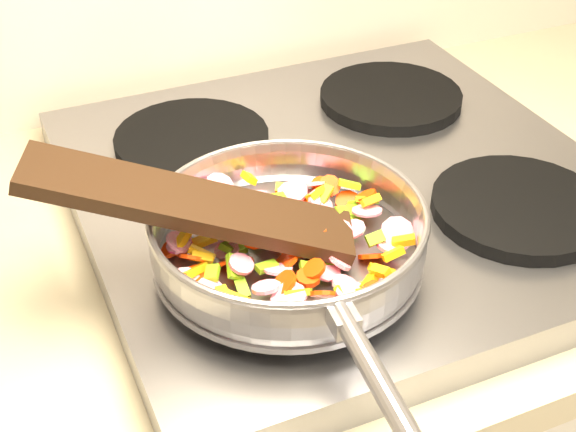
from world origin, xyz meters
name	(u,v)px	position (x,y,z in m)	size (l,w,h in m)	color
cooktop	(344,191)	(-0.70, 1.67, 0.92)	(0.60, 0.60, 0.04)	#939399
grate_fl	(282,274)	(-0.84, 1.52, 0.95)	(0.19, 0.19, 0.02)	black
grate_fr	(519,207)	(-0.56, 1.52, 0.95)	(0.19, 0.19, 0.02)	black
grate_bl	(192,140)	(-0.84, 1.81, 0.95)	(0.19, 0.19, 0.02)	black
grate_br	(391,97)	(-0.56, 1.81, 0.95)	(0.19, 0.19, 0.02)	black
saute_pan	(289,234)	(-0.83, 1.53, 0.99)	(0.31, 0.47, 0.06)	#9E9EA5
vegetable_heap	(282,237)	(-0.83, 1.54, 0.98)	(0.25, 0.26, 0.05)	#FA3506
wooden_spatula	(191,204)	(-0.91, 1.57, 1.02)	(0.31, 0.07, 0.01)	black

